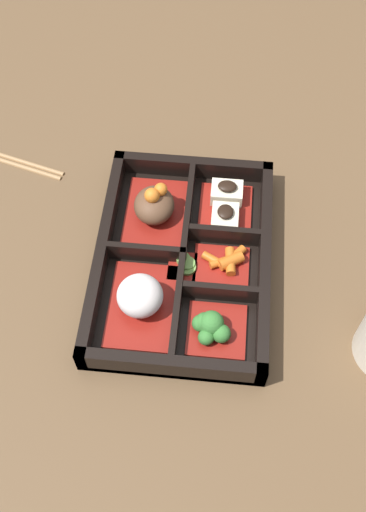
{
  "coord_description": "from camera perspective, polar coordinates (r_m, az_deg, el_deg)",
  "views": [
    {
      "loc": [
        -0.41,
        -0.04,
        0.69
      ],
      "look_at": [
        0.0,
        0.0,
        0.03
      ],
      "focal_mm": 42.0,
      "sensor_mm": 36.0,
      "label": 1
    }
  ],
  "objects": [
    {
      "name": "bowl_greens",
      "position": [
        0.74,
        2.73,
        -6.79
      ],
      "size": [
        0.07,
        0.07,
        0.04
      ],
      "color": "maroon",
      "rests_on": "bento_base"
    },
    {
      "name": "ground_plane",
      "position": [
        0.8,
        0.0,
        -0.94
      ],
      "size": [
        3.0,
        3.0,
        0.0
      ],
      "primitive_type": "plane",
      "color": "brown"
    },
    {
      "name": "bowl_pickles",
      "position": [
        0.79,
        0.28,
        -0.92
      ],
      "size": [
        0.04,
        0.04,
        0.01
      ],
      "color": "maroon",
      "rests_on": "bento_base"
    },
    {
      "name": "bento_base",
      "position": [
        0.8,
        0.0,
        -0.76
      ],
      "size": [
        0.32,
        0.23,
        0.01
      ],
      "color": "black",
      "rests_on": "ground_plane"
    },
    {
      "name": "bowl_rice",
      "position": [
        0.74,
        -4.09,
        -4.04
      ],
      "size": [
        0.12,
        0.08,
        0.05
      ],
      "color": "maroon",
      "rests_on": "bento_base"
    },
    {
      "name": "bento_rim",
      "position": [
        0.79,
        0.18,
        -0.22
      ],
      "size": [
        0.32,
        0.23,
        0.04
      ],
      "color": "black",
      "rests_on": "ground_plane"
    },
    {
      "name": "bowl_carrots",
      "position": [
        0.79,
        3.99,
        -0.71
      ],
      "size": [
        0.07,
        0.07,
        0.02
      ],
      "color": "maroon",
      "rests_on": "bento_base"
    },
    {
      "name": "bowl_stew",
      "position": [
        0.82,
        -2.74,
        4.71
      ],
      "size": [
        0.12,
        0.08,
        0.06
      ],
      "color": "maroon",
      "rests_on": "bento_base"
    },
    {
      "name": "bowl_tofu",
      "position": [
        0.84,
        4.09,
        4.85
      ],
      "size": [
        0.09,
        0.07,
        0.03
      ],
      "color": "maroon",
      "rests_on": "bento_base"
    }
  ]
}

